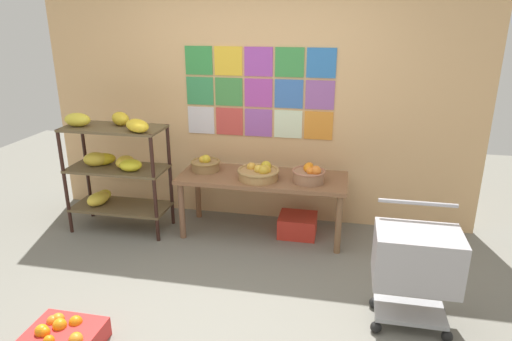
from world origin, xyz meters
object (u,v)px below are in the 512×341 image
(display_table, at_px, (263,183))
(produce_crate_under_table, at_px, (298,225))
(fruit_basket_centre, at_px, (309,174))
(banana_shelf_unit, at_px, (113,162))
(orange_crate_foreground, at_px, (63,338))
(fruit_basket_left, at_px, (206,164))
(shopping_cart, at_px, (416,261))
(fruit_basket_back_right, at_px, (259,173))

(display_table, xyz_separation_m, produce_crate_under_table, (0.36, 0.04, -0.45))
(fruit_basket_centre, xyz_separation_m, produce_crate_under_table, (-0.11, 0.11, -0.60))
(banana_shelf_unit, bearing_deg, orange_crate_foreground, -73.98)
(fruit_basket_left, height_order, shopping_cart, shopping_cart)
(fruit_basket_left, bearing_deg, orange_crate_foreground, -100.93)
(shopping_cart, bearing_deg, orange_crate_foreground, -153.07)
(produce_crate_under_table, bearing_deg, fruit_basket_centre, -46.34)
(banana_shelf_unit, xyz_separation_m, orange_crate_foreground, (0.51, -1.76, -0.65))
(display_table, height_order, produce_crate_under_table, display_table)
(shopping_cart, bearing_deg, banana_shelf_unit, 169.13)
(fruit_basket_centre, bearing_deg, fruit_basket_left, 173.15)
(fruit_basket_left, xyz_separation_m, orange_crate_foreground, (-0.39, -2.00, -0.60))
(fruit_basket_left, bearing_deg, fruit_basket_centre, -6.85)
(orange_crate_foreground, bearing_deg, fruit_basket_centre, 52.19)
(display_table, height_order, orange_crate_foreground, display_table)
(banana_shelf_unit, xyz_separation_m, display_table, (1.49, 0.18, -0.18))
(produce_crate_under_table, bearing_deg, fruit_basket_left, 178.95)
(display_table, relative_size, fruit_basket_centre, 5.23)
(fruit_basket_centre, height_order, orange_crate_foreground, fruit_basket_centre)
(display_table, relative_size, shopping_cart, 1.89)
(banana_shelf_unit, xyz_separation_m, fruit_basket_left, (0.89, 0.24, -0.04))
(fruit_basket_centre, relative_size, orange_crate_foreground, 0.66)
(display_table, xyz_separation_m, shopping_cart, (1.31, -1.20, -0.04))
(fruit_basket_back_right, distance_m, fruit_basket_left, 0.60)
(display_table, xyz_separation_m, orange_crate_foreground, (-0.99, -1.94, -0.46))
(fruit_basket_back_right, distance_m, orange_crate_foreground, 2.17)
(banana_shelf_unit, relative_size, orange_crate_foreground, 2.55)
(produce_crate_under_table, xyz_separation_m, orange_crate_foreground, (-1.34, -1.98, -0.02))
(fruit_basket_left, relative_size, shopping_cart, 0.35)
(produce_crate_under_table, height_order, shopping_cart, shopping_cart)
(display_table, relative_size, produce_crate_under_table, 4.40)
(fruit_basket_left, height_order, produce_crate_under_table, fruit_basket_left)
(banana_shelf_unit, bearing_deg, fruit_basket_back_right, 3.47)
(fruit_basket_back_right, relative_size, shopping_cart, 0.47)
(banana_shelf_unit, relative_size, fruit_basket_left, 4.02)
(fruit_basket_back_right, xyz_separation_m, fruit_basket_centre, (0.48, 0.02, 0.01))
(banana_shelf_unit, relative_size, fruit_basket_centre, 3.87)
(banana_shelf_unit, bearing_deg, shopping_cart, -20.01)
(orange_crate_foreground, relative_size, shopping_cart, 0.55)
(display_table, bearing_deg, fruit_basket_left, 174.34)
(fruit_basket_left, height_order, fruit_basket_centre, fruit_basket_centre)
(fruit_basket_back_right, xyz_separation_m, fruit_basket_left, (-0.58, 0.15, 0.00))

